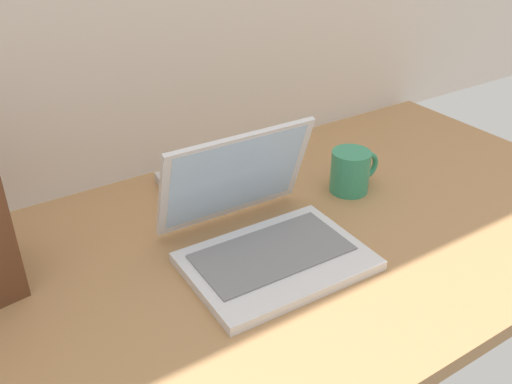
% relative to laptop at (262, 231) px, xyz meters
% --- Properties ---
extents(desk, '(1.60, 0.76, 0.03)m').
position_rel_laptop_xyz_m(desk, '(-0.01, 0.01, -0.06)').
color(desk, '#A87A4C').
rests_on(desk, ground).
extents(laptop, '(0.32, 0.30, 0.21)m').
position_rel_laptop_xyz_m(laptop, '(0.00, 0.00, 0.00)').
color(laptop, silver).
rests_on(laptop, desk).
extents(coffee_mug, '(0.12, 0.08, 0.09)m').
position_rel_laptop_xyz_m(coffee_mug, '(0.28, 0.08, 0.00)').
color(coffee_mug, '#338C66').
rests_on(coffee_mug, desk).
extents(remote_control_near, '(0.07, 0.16, 0.02)m').
position_rel_laptop_xyz_m(remote_control_near, '(-0.04, 0.27, -0.03)').
color(remote_control_near, '#B7B7B7').
rests_on(remote_control_near, desk).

